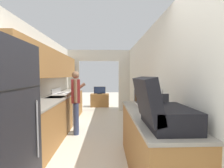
# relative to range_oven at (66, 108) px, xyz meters

# --- Properties ---
(wall_left) EXTENTS (0.38, 7.64, 2.50)m
(wall_left) POSITION_rel_range_oven_xyz_m (-0.26, -1.24, 0.99)
(wall_left) COLOR silver
(wall_left) RESTS_ON ground_plane
(wall_right) EXTENTS (0.06, 7.64, 2.50)m
(wall_right) POSITION_rel_range_oven_xyz_m (2.24, -1.71, 0.78)
(wall_right) COLOR silver
(wall_right) RESTS_ON ground_plane
(wall_far_with_doorway) EXTENTS (2.92, 0.06, 2.50)m
(wall_far_with_doorway) POSITION_rel_range_oven_xyz_m (0.95, 1.54, 0.97)
(wall_far_with_doorway) COLOR silver
(wall_far_with_doorway) RESTS_ON ground_plane
(counter_left) EXTENTS (0.62, 3.89, 0.93)m
(counter_left) POSITION_rel_range_oven_xyz_m (-0.01, -0.77, -0.00)
(counter_left) COLOR #9E6B38
(counter_left) RESTS_ON ground_plane
(counter_right) EXTENTS (0.62, 1.94, 0.93)m
(counter_right) POSITION_rel_range_oven_xyz_m (1.91, -2.52, -0.01)
(counter_right) COLOR #9E6B38
(counter_right) RESTS_ON ground_plane
(range_oven) EXTENTS (0.66, 0.78, 1.07)m
(range_oven) POSITION_rel_range_oven_xyz_m (0.00, 0.00, 0.00)
(range_oven) COLOR white
(range_oven) RESTS_ON ground_plane
(person) EXTENTS (0.51, 0.41, 1.57)m
(person) POSITION_rel_range_oven_xyz_m (0.50, -0.88, 0.36)
(person) COLOR #384266
(person) RESTS_ON ground_plane
(suitcase) EXTENTS (0.55, 0.62, 0.52)m
(suitcase) POSITION_rel_range_oven_xyz_m (1.83, -3.11, 0.63)
(suitcase) COLOR black
(suitcase) RESTS_ON counter_right
(microwave) EXTENTS (0.39, 0.44, 0.31)m
(microwave) POSITION_rel_range_oven_xyz_m (2.00, -1.96, 0.61)
(microwave) COLOR white
(microwave) RESTS_ON counter_right
(tv_cabinet) EXTENTS (0.85, 0.42, 0.60)m
(tv_cabinet) POSITION_rel_range_oven_xyz_m (0.94, 2.38, -0.17)
(tv_cabinet) COLOR #9E6B38
(tv_cabinet) RESTS_ON ground_plane
(television) EXTENTS (0.54, 0.16, 0.34)m
(television) POSITION_rel_range_oven_xyz_m (0.94, 2.33, 0.30)
(television) COLOR black
(television) RESTS_ON tv_cabinet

